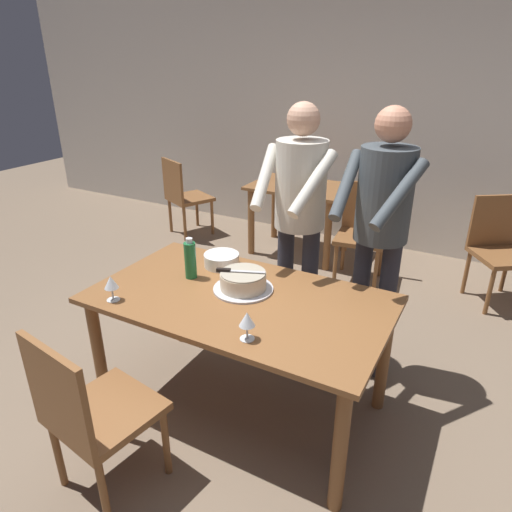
% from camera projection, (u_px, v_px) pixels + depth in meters
% --- Properties ---
extents(ground_plane, '(14.00, 14.00, 0.00)m').
position_uv_depth(ground_plane, '(241.00, 404.00, 2.79)').
color(ground_plane, '#7A6651').
extents(back_wall, '(10.00, 0.12, 2.70)m').
position_uv_depth(back_wall, '(388.00, 120.00, 4.68)').
color(back_wall, silver).
rests_on(back_wall, ground_plane).
extents(main_dining_table, '(1.63, 0.92, 0.75)m').
position_uv_depth(main_dining_table, '(240.00, 313.00, 2.53)').
color(main_dining_table, brown).
rests_on(main_dining_table, ground_plane).
extents(cake_on_platter, '(0.34, 0.34, 0.11)m').
position_uv_depth(cake_on_platter, '(243.00, 282.00, 2.54)').
color(cake_on_platter, silver).
rests_on(cake_on_platter, main_dining_table).
extents(cake_knife, '(0.26, 0.12, 0.02)m').
position_uv_depth(cake_knife, '(230.00, 271.00, 2.53)').
color(cake_knife, silver).
rests_on(cake_knife, cake_on_platter).
extents(plate_stack, '(0.22, 0.22, 0.08)m').
position_uv_depth(plate_stack, '(222.00, 260.00, 2.84)').
color(plate_stack, white).
rests_on(plate_stack, main_dining_table).
extents(wine_glass_near, '(0.08, 0.08, 0.14)m').
position_uv_depth(wine_glass_near, '(247.00, 320.00, 2.08)').
color(wine_glass_near, silver).
rests_on(wine_glass_near, main_dining_table).
extents(wine_glass_far, '(0.08, 0.08, 0.14)m').
position_uv_depth(wine_glass_far, '(111.00, 283.00, 2.41)').
color(wine_glass_far, silver).
rests_on(wine_glass_far, main_dining_table).
extents(water_bottle, '(0.07, 0.07, 0.25)m').
position_uv_depth(water_bottle, '(190.00, 260.00, 2.66)').
color(water_bottle, '#1E6B38').
rests_on(water_bottle, main_dining_table).
extents(person_cutting_cake, '(0.47, 0.55, 1.72)m').
position_uv_depth(person_cutting_cake, '(299.00, 208.00, 2.88)').
color(person_cutting_cake, '#2D2D38').
rests_on(person_cutting_cake, ground_plane).
extents(person_standing_beside, '(0.46, 0.57, 1.72)m').
position_uv_depth(person_standing_beside, '(381.00, 220.00, 2.67)').
color(person_standing_beside, '#2D2D38').
rests_on(person_standing_beside, ground_plane).
extents(chair_near_side, '(0.50, 0.50, 0.90)m').
position_uv_depth(chair_near_side, '(90.00, 411.00, 2.05)').
color(chair_near_side, brown).
rests_on(chair_near_side, ground_plane).
extents(background_table, '(1.00, 0.70, 0.74)m').
position_uv_depth(background_table, '(300.00, 201.00, 4.72)').
color(background_table, brown).
rests_on(background_table, ground_plane).
extents(background_chair_0, '(0.49, 0.49, 0.90)m').
position_uv_depth(background_chair_0, '(363.00, 229.00, 4.19)').
color(background_chair_0, brown).
rests_on(background_chair_0, ground_plane).
extents(background_chair_1, '(0.61, 0.61, 0.90)m').
position_uv_depth(background_chair_1, '(500.00, 246.00, 3.82)').
color(background_chair_1, brown).
rests_on(background_chair_1, ground_plane).
extents(background_chair_2, '(0.59, 0.59, 0.90)m').
position_uv_depth(background_chair_2, '(184.00, 194.00, 5.24)').
color(background_chair_2, brown).
rests_on(background_chair_2, ground_plane).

